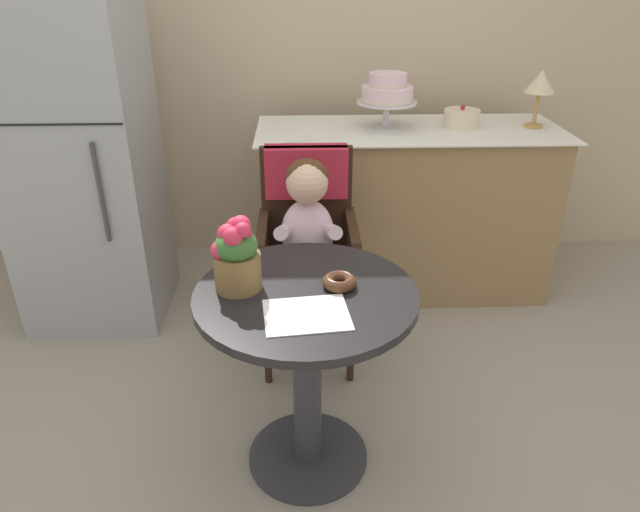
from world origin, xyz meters
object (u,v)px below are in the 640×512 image
at_px(cafe_table, 307,346).
at_px(donut_front, 339,281).
at_px(refrigerator, 80,153).
at_px(wicker_chair, 307,223).
at_px(seated_child, 308,230).
at_px(table_lamp, 540,84).
at_px(round_layer_cake, 461,118).
at_px(flower_vase, 236,255).
at_px(tiered_cake_stand, 387,93).

height_order(cafe_table, donut_front, donut_front).
relative_size(cafe_table, refrigerator, 0.42).
bearing_deg(cafe_table, wicker_chair, 88.87).
distance_m(wicker_chair, seated_child, 0.16).
height_order(cafe_table, table_lamp, table_lamp).
distance_m(round_layer_cake, refrigerator, 1.88).
bearing_deg(refrigerator, flower_vase, -51.95).
relative_size(round_layer_cake, table_lamp, 0.63).
bearing_deg(cafe_table, tiered_cake_stand, 71.97).
xyz_separation_m(wicker_chair, seated_child, (-0.00, -0.16, 0.04)).
xyz_separation_m(wicker_chair, tiered_cake_stand, (0.41, 0.58, 0.44)).
relative_size(seated_child, tiered_cake_stand, 2.42).
bearing_deg(tiered_cake_stand, cafe_table, -108.03).
height_order(seated_child, table_lamp, table_lamp).
xyz_separation_m(tiered_cake_stand, round_layer_cake, (0.39, 0.02, -0.14)).
distance_m(wicker_chair, table_lamp, 1.39).
distance_m(flower_vase, refrigerator, 1.35).
bearing_deg(refrigerator, wicker_chair, -19.43).
relative_size(flower_vase, tiered_cake_stand, 0.80).
relative_size(round_layer_cake, refrigerator, 0.11).
xyz_separation_m(donut_front, refrigerator, (-1.16, 1.07, 0.11)).
bearing_deg(round_layer_cake, tiered_cake_stand, -176.62).
xyz_separation_m(donut_front, round_layer_cake, (0.71, 1.30, 0.20)).
xyz_separation_m(flower_vase, tiered_cake_stand, (0.64, 1.27, 0.24)).
bearing_deg(flower_vase, refrigerator, 128.05).
relative_size(seated_child, round_layer_cake, 4.02).
height_order(seated_child, tiered_cake_stand, tiered_cake_stand).
xyz_separation_m(cafe_table, seated_child, (0.01, 0.57, 0.17)).
distance_m(donut_front, round_layer_cake, 1.49).
distance_m(seated_child, refrigerator, 1.20).
bearing_deg(wicker_chair, donut_front, -83.87).
height_order(donut_front, table_lamp, table_lamp).
height_order(donut_front, round_layer_cake, round_layer_cake).
height_order(round_layer_cake, table_lamp, table_lamp).
height_order(flower_vase, table_lamp, table_lamp).
distance_m(cafe_table, round_layer_cake, 1.61).
bearing_deg(seated_child, tiered_cake_stand, 60.79).
relative_size(table_lamp, refrigerator, 0.17).
bearing_deg(round_layer_cake, refrigerator, -173.17).
relative_size(wicker_chair, round_layer_cake, 5.28).
relative_size(seated_child, refrigerator, 0.43).
relative_size(donut_front, round_layer_cake, 0.61).
relative_size(seated_child, donut_front, 6.57).
height_order(tiered_cake_stand, refrigerator, refrigerator).
distance_m(cafe_table, table_lamp, 1.87).
bearing_deg(wicker_chair, table_lamp, 24.95).
xyz_separation_m(wicker_chair, round_layer_cake, (0.80, 0.60, 0.31)).
height_order(round_layer_cake, refrigerator, refrigerator).
height_order(flower_vase, refrigerator, refrigerator).
xyz_separation_m(flower_vase, table_lamp, (1.40, 1.27, 0.28)).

